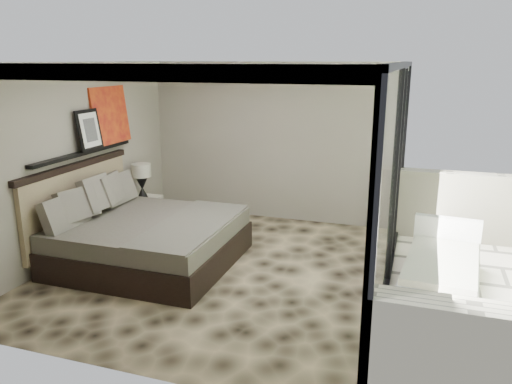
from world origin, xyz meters
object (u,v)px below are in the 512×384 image
(bed, at_px, (143,236))
(table_lamp, at_px, (142,176))
(nightstand, at_px, (143,211))
(lounger, at_px, (441,270))

(bed, height_order, table_lamp, bed)
(nightstand, bearing_deg, lounger, 13.51)
(nightstand, distance_m, lounger, 4.97)
(nightstand, xyz_separation_m, lounger, (4.89, -0.89, -0.05))
(nightstand, bearing_deg, bed, -35.02)
(nightstand, relative_size, lounger, 0.28)
(table_lamp, distance_m, lounger, 5.00)
(lounger, bearing_deg, bed, -167.60)
(bed, relative_size, lounger, 1.28)
(table_lamp, bearing_deg, bed, -59.14)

